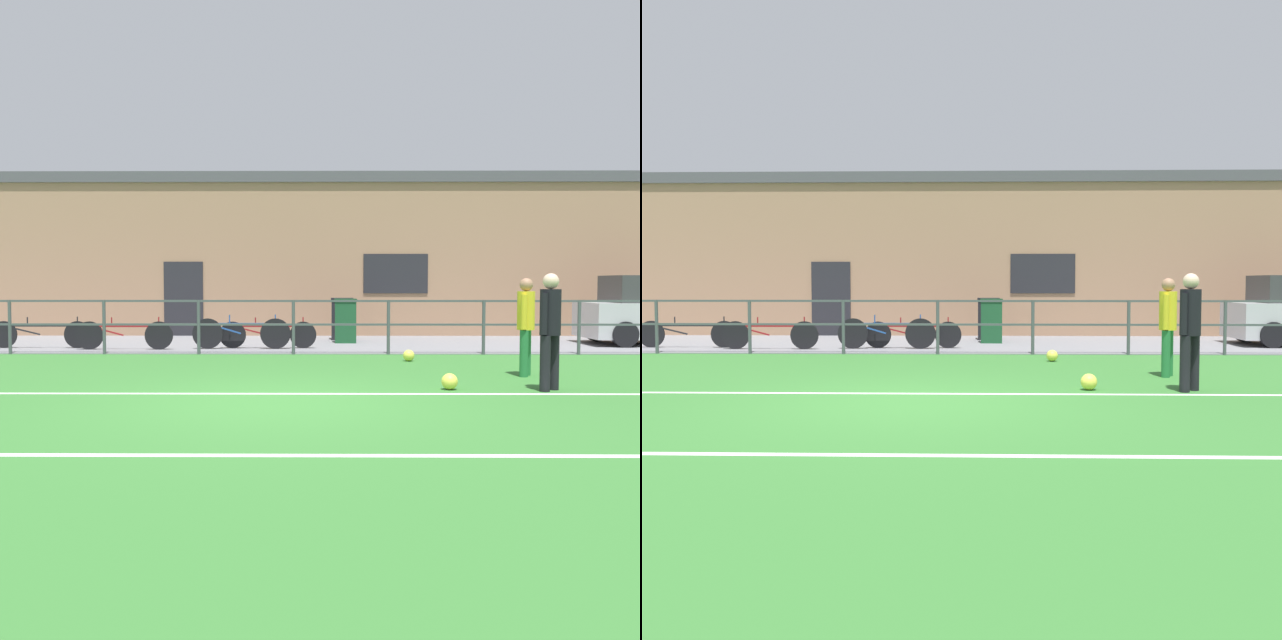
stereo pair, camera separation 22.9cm
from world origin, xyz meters
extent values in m
cube|color=#33702D|center=(0.00, 0.00, -0.02)|extent=(60.00, 44.00, 0.04)
cube|color=white|center=(0.00, 0.70, 0.00)|extent=(36.00, 0.11, 0.00)
cube|color=white|center=(0.00, -2.75, 0.00)|extent=(36.00, 0.11, 0.00)
cube|color=slate|center=(0.00, 8.50, 0.01)|extent=(48.00, 5.00, 0.02)
cylinder|color=#474C51|center=(-6.00, 6.00, 0.57)|extent=(0.07, 0.07, 1.15)
cylinder|color=#474C51|center=(-4.00, 6.00, 0.57)|extent=(0.07, 0.07, 1.15)
cylinder|color=#474C51|center=(-2.00, 6.00, 0.57)|extent=(0.07, 0.07, 1.15)
cylinder|color=#474C51|center=(0.00, 6.00, 0.57)|extent=(0.07, 0.07, 1.15)
cylinder|color=#474C51|center=(2.00, 6.00, 0.57)|extent=(0.07, 0.07, 1.15)
cylinder|color=#474C51|center=(4.00, 6.00, 0.57)|extent=(0.07, 0.07, 1.15)
cylinder|color=#474C51|center=(6.00, 6.00, 0.57)|extent=(0.07, 0.07, 1.15)
cube|color=#474C51|center=(0.00, 6.00, 1.13)|extent=(36.00, 0.04, 0.04)
cube|color=#474C51|center=(0.00, 6.00, 0.63)|extent=(36.00, 0.04, 0.04)
cube|color=#A37A5B|center=(0.00, 12.20, 2.15)|extent=(28.00, 2.40, 4.31)
cube|color=#232328|center=(-3.32, 10.98, 1.05)|extent=(1.10, 0.04, 2.10)
cube|color=#232328|center=(2.63, 10.98, 1.77)|extent=(1.80, 0.04, 1.10)
cube|color=#4C4C51|center=(0.00, 12.20, 4.46)|extent=(28.00, 2.56, 0.30)
cylinder|color=black|center=(3.73, 0.94, 0.39)|extent=(0.14, 0.14, 0.78)
cylinder|color=black|center=(3.91, 1.10, 0.39)|extent=(0.14, 0.14, 0.78)
cylinder|color=black|center=(3.82, 1.02, 1.10)|extent=(0.29, 0.29, 0.64)
sphere|color=beige|center=(3.82, 1.02, 1.53)|extent=(0.22, 0.22, 0.22)
cylinder|color=black|center=(3.69, 0.90, 1.08)|extent=(0.10, 0.10, 0.58)
cylinder|color=black|center=(3.95, 1.14, 1.08)|extent=(0.10, 0.10, 0.58)
cylinder|color=#237038|center=(3.86, 2.46, 0.38)|extent=(0.14, 0.14, 0.75)
cylinder|color=#237038|center=(3.97, 2.68, 0.38)|extent=(0.14, 0.14, 0.75)
cylinder|color=gold|center=(3.92, 2.57, 1.06)|extent=(0.28, 0.28, 0.62)
sphere|color=#A37556|center=(3.92, 2.57, 1.48)|extent=(0.21, 0.21, 0.21)
cylinder|color=gold|center=(3.84, 2.42, 1.05)|extent=(0.10, 0.10, 0.56)
cylinder|color=gold|center=(3.99, 2.72, 1.05)|extent=(0.10, 0.10, 0.56)
sphere|color=#E5E04C|center=(2.44, 1.10, 0.12)|extent=(0.23, 0.23, 0.23)
sphere|color=#E5E04C|center=(2.28, 4.73, 0.11)|extent=(0.22, 0.22, 0.22)
cylinder|color=black|center=(7.58, 7.47, 0.32)|extent=(0.60, 0.18, 0.60)
cylinder|color=black|center=(7.58, 9.18, 0.32)|extent=(0.60, 0.18, 0.60)
cylinder|color=black|center=(-6.69, 7.20, 0.33)|extent=(0.62, 0.04, 0.62)
cylinder|color=black|center=(-4.99, 7.20, 0.33)|extent=(0.62, 0.04, 0.62)
cube|color=black|center=(-5.84, 7.20, 0.53)|extent=(1.32, 0.04, 0.04)
cube|color=black|center=(-6.26, 7.20, 0.43)|extent=(0.83, 0.03, 0.23)
cylinder|color=black|center=(-6.13, 7.20, 0.63)|extent=(0.03, 0.03, 0.20)
cylinder|color=black|center=(-4.99, 7.20, 0.60)|extent=(0.03, 0.03, 0.28)
cylinder|color=black|center=(-4.60, 6.85, 0.34)|extent=(0.63, 0.04, 0.63)
cylinder|color=black|center=(-3.05, 6.85, 0.34)|extent=(0.63, 0.04, 0.63)
cube|color=maroon|center=(-3.82, 6.85, 0.54)|extent=(1.22, 0.04, 0.04)
cube|color=maroon|center=(-4.21, 6.85, 0.44)|extent=(0.76, 0.03, 0.23)
cylinder|color=maroon|center=(-4.10, 6.85, 0.64)|extent=(0.03, 0.03, 0.20)
cylinder|color=maroon|center=(-3.05, 6.85, 0.61)|extent=(0.03, 0.03, 0.28)
cylinder|color=black|center=(-1.98, 7.03, 0.36)|extent=(0.69, 0.04, 0.69)
cylinder|color=black|center=(-0.45, 7.03, 0.36)|extent=(0.69, 0.04, 0.69)
cube|color=#234C99|center=(-1.22, 7.03, 0.59)|extent=(1.19, 0.04, 0.04)
cube|color=#234C99|center=(-1.60, 7.03, 0.48)|extent=(0.74, 0.03, 0.25)
cylinder|color=#234C99|center=(-1.49, 7.03, 0.69)|extent=(0.03, 0.03, 0.20)
cylinder|color=#234C99|center=(-0.45, 7.03, 0.66)|extent=(0.03, 0.03, 0.28)
cylinder|color=black|center=(-1.44, 7.20, 0.32)|extent=(0.61, 0.04, 0.61)
cylinder|color=black|center=(0.16, 7.20, 0.32)|extent=(0.61, 0.04, 0.61)
cube|color=maroon|center=(-0.64, 7.20, 0.52)|extent=(1.25, 0.04, 0.04)
cube|color=maroon|center=(-1.04, 7.20, 0.42)|extent=(0.79, 0.03, 0.22)
cylinder|color=maroon|center=(-0.92, 7.20, 0.62)|extent=(0.03, 0.03, 0.20)
cylinder|color=maroon|center=(0.16, 7.20, 0.59)|extent=(0.03, 0.03, 0.28)
cube|color=#194C28|center=(1.17, 8.70, 0.53)|extent=(0.52, 0.44, 1.01)
cube|color=#143D20|center=(1.17, 8.70, 1.07)|extent=(0.55, 0.47, 0.08)
cube|color=black|center=(1.10, 9.66, 0.53)|extent=(0.55, 0.46, 1.01)
cube|color=black|center=(1.10, 9.66, 1.07)|extent=(0.58, 0.49, 0.08)
camera|label=1|loc=(0.69, -8.87, 1.51)|focal=39.78mm
camera|label=2|loc=(0.92, -8.86, 1.51)|focal=39.78mm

